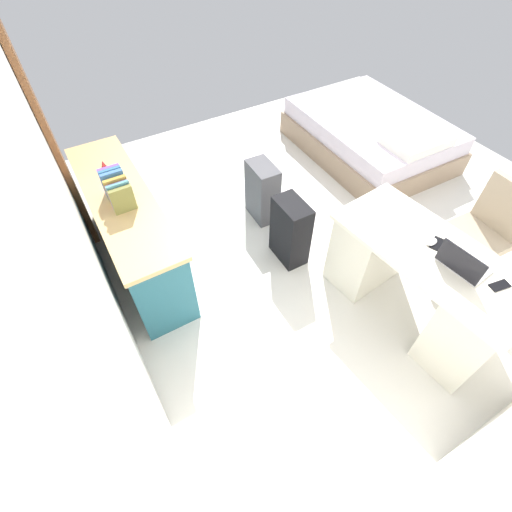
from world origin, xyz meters
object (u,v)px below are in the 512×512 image
bed (370,135)px  suitcase_black (290,231)px  office_chair (477,239)px  cell_phone_by_mouse (437,243)px  figurine_small (104,166)px  credenza (131,230)px  cell_phone_near_laptop (500,286)px  desk (417,282)px  laptop (462,264)px  suitcase_spare_grey (262,192)px  computer_mouse (432,242)px

bed → suitcase_black: (-0.96, 1.84, 0.08)m
office_chair → suitcase_black: 1.59m
office_chair → cell_phone_by_mouse: 0.77m
figurine_small → suitcase_black: bearing=-129.7°
bed → suitcase_black: 2.08m
credenza → cell_phone_near_laptop: credenza is taller
figurine_small → bed: bearing=-91.4°
suitcase_black → credenza: bearing=62.6°
desk → bed: bearing=-34.1°
laptop → figurine_small: (2.26, 1.77, 0.04)m
suitcase_black → cell_phone_by_mouse: bearing=-149.0°
office_chair → bed: 2.01m
suitcase_black → cell_phone_near_laptop: (-1.45, -0.63, 0.44)m
desk → suitcase_black: size_ratio=2.32×
credenza → suitcase_spare_grey: 1.33m
bed → figurine_small: bearing=88.6°
cell_phone_near_laptop → office_chair: bearing=-41.5°
credenza → computer_mouse: size_ratio=18.00×
suitcase_black → office_chair: bearing=-126.4°
figurine_small → cell_phone_near_laptop: bearing=-143.0°
desk → bed: desk is taller
cell_phone_near_laptop → figurine_small: (2.49, 1.87, 0.08)m
cell_phone_near_laptop → bed: bearing=-16.1°
suitcase_black → laptop: laptop is taller
office_chair → bed: bearing=-16.7°
suitcase_black → suitcase_spare_grey: suitcase_black is taller
cell_phone_near_laptop → suitcase_black: bearing=34.0°
laptop → figurine_small: laptop is taller
cell_phone_near_laptop → credenza: bearing=52.0°
laptop → bed: bearing=-31.2°
desk → suitcase_spare_grey: desk is taller
cell_phone_by_mouse → cell_phone_near_laptop: bearing=164.3°
laptop → desk: bearing=6.8°
credenza → computer_mouse: bearing=-132.4°
computer_mouse → figurine_small: (1.99, 1.78, 0.07)m
desk → bed: size_ratio=0.77×
computer_mouse → suitcase_black: bearing=23.9°
desk → computer_mouse: size_ratio=14.97×
cell_phone_near_laptop → figurine_small: figurine_small is taller
desk → suitcase_black: bearing=26.0°
desk → suitcase_black: (1.02, 0.50, -0.07)m
suitcase_black → computer_mouse: 1.19m
credenza → cell_phone_near_laptop: (-2.12, -1.87, 0.37)m
suitcase_black → figurine_small: bearing=51.1°
credenza → laptop: laptop is taller
office_chair → computer_mouse: (0.00, 0.72, 0.35)m
suitcase_black → desk: bearing=-153.2°
laptop → cell_phone_by_mouse: 0.25m
suitcase_black → laptop: bearing=-156.0°
bed → suitcase_black: size_ratio=3.00×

